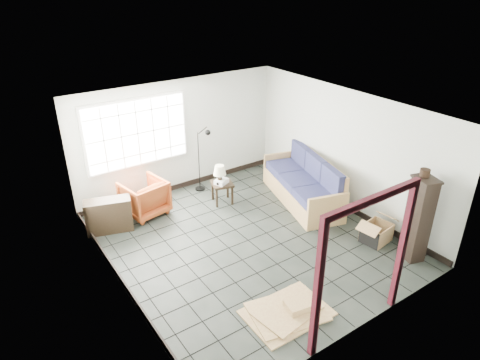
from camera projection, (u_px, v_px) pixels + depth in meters
ground at (248, 240)px, 8.31m from camera, size 5.50×5.50×0.00m
room_shell at (248, 161)px, 7.58m from camera, size 5.02×5.52×2.61m
window_panel at (137, 133)px, 9.09m from camera, size 2.32×0.08×1.52m
doorway_trim at (366, 249)px, 5.70m from camera, size 1.80×0.08×2.20m
futon_sofa at (305, 185)px, 9.57m from camera, size 1.52×2.55×1.06m
armchair at (144, 196)px, 9.04m from camera, size 0.96×0.91×0.85m
side_table at (222, 186)px, 9.49m from camera, size 0.55×0.55×0.49m
table_lamp at (220, 171)px, 9.30m from camera, size 0.34×0.34×0.43m
projector at (221, 181)px, 9.40m from camera, size 0.34×0.31×0.10m
floor_lamp at (204, 157)px, 9.90m from camera, size 0.42×0.27×1.54m
console_shelf at (109, 215)px, 8.48m from camera, size 0.95×0.59×0.69m
tall_shelf at (418, 219)px, 7.48m from camera, size 0.46×0.52×1.60m
pot at (425, 173)px, 7.17m from camera, size 0.20×0.20×0.13m
open_box at (376, 233)px, 8.22m from camera, size 0.91×0.53×0.49m
cardboard_pile at (289, 311)px, 6.53m from camera, size 1.29×1.04×0.19m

